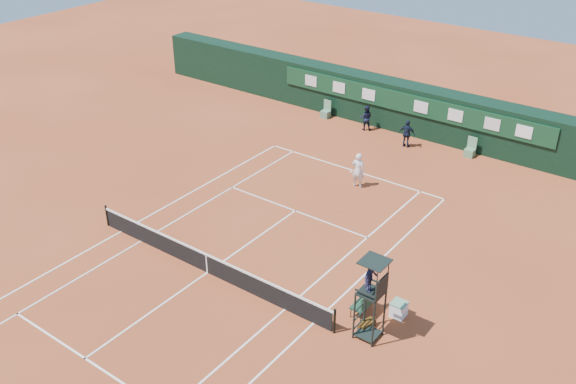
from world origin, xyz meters
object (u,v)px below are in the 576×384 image
object	(u,v)px
player_bench	(366,301)
cooler	(399,309)
tennis_net	(207,263)
umpire_chair	(371,283)
player	(358,170)

from	to	relation	value
player_bench	cooler	xyz separation A→B (m)	(1.11, 0.61, -0.27)
tennis_net	player_bench	distance (m)	6.97
tennis_net	player_bench	size ratio (longest dim) A/B	10.75
player_bench	tennis_net	bearing A→B (deg)	-166.06
umpire_chair	cooler	distance (m)	2.76
tennis_net	player	distance (m)	10.49
player_bench	cooler	bearing A→B (deg)	28.71
cooler	player	size ratio (longest dim) A/B	0.33
umpire_chair	player_bench	world-z (taller)	umpire_chair
cooler	player	bearing A→B (deg)	129.52
umpire_chair	player	bearing A→B (deg)	122.78
umpire_chair	cooler	bearing A→B (deg)	77.79
tennis_net	cooler	distance (m)	8.20
tennis_net	umpire_chair	xyz separation A→B (m)	(7.50, 0.57, 1.95)
player_bench	cooler	world-z (taller)	player_bench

